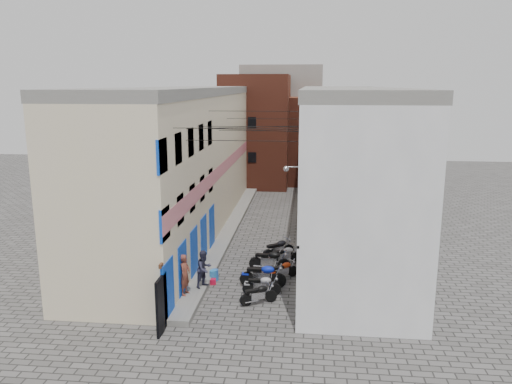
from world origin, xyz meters
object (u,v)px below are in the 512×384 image
(person_b, at_px, (204,269))
(person_a, at_px, (185,275))
(motorcycle_a, at_px, (259,293))
(water_jug_far, at_px, (215,275))
(motorcycle_e, at_px, (270,259))
(water_jug_near, at_px, (213,276))
(motorcycle_c, at_px, (263,274))
(motorcycle_d, at_px, (283,269))
(red_crate, at_px, (212,282))
(motorcycle_f, at_px, (285,254))
(motorcycle_g, at_px, (278,248))
(motorcycle_b, at_px, (262,284))

(person_b, bearing_deg, person_a, 178.53)
(motorcycle_a, height_order, water_jug_far, motorcycle_a)
(motorcycle_e, height_order, water_jug_near, motorcycle_e)
(motorcycle_c, xyz_separation_m, motorcycle_d, (0.89, 1.06, -0.14))
(water_jug_near, distance_m, red_crate, 0.39)
(water_jug_far, height_order, red_crate, water_jug_far)
(motorcycle_d, relative_size, motorcycle_f, 0.88)
(motorcycle_d, relative_size, motorcycle_g, 0.82)
(motorcycle_a, bearing_deg, motorcycle_b, 150.67)
(person_a, bearing_deg, motorcycle_g, -24.03)
(motorcycle_c, distance_m, motorcycle_d, 1.39)
(motorcycle_d, bearing_deg, motorcycle_e, 177.15)
(motorcycle_a, bearing_deg, water_jug_far, -162.78)
(motorcycle_b, bearing_deg, motorcycle_e, 176.12)
(motorcycle_c, bearing_deg, water_jug_far, -101.22)
(motorcycle_b, bearing_deg, motorcycle_d, 154.55)
(motorcycle_f, relative_size, person_b, 1.13)
(motorcycle_a, relative_size, person_a, 0.92)
(motorcycle_b, bearing_deg, motorcycle_c, -179.82)
(red_crate, bearing_deg, motorcycle_f, 42.25)
(motorcycle_c, height_order, motorcycle_e, motorcycle_c)
(red_crate, bearing_deg, motorcycle_d, 16.89)
(motorcycle_f, relative_size, person_a, 1.05)
(motorcycle_g, height_order, water_jug_near, motorcycle_g)
(motorcycle_e, bearing_deg, person_b, -39.39)
(motorcycle_f, bearing_deg, motorcycle_g, 179.47)
(motorcycle_d, xyz_separation_m, motorcycle_e, (-0.74, 1.00, 0.12))
(motorcycle_e, relative_size, water_jug_far, 3.96)
(motorcycle_e, xyz_separation_m, red_crate, (-2.57, -2.01, -0.49))
(motorcycle_b, xyz_separation_m, water_jug_near, (-2.45, 1.30, -0.23))
(motorcycle_b, bearing_deg, motorcycle_a, -3.87)
(motorcycle_d, distance_m, motorcycle_e, 1.25)
(motorcycle_c, distance_m, motorcycle_f, 3.14)
(person_a, bearing_deg, motorcycle_f, -31.44)
(motorcycle_c, height_order, red_crate, motorcycle_c)
(motorcycle_b, height_order, motorcycle_d, motorcycle_b)
(person_a, bearing_deg, water_jug_near, -11.23)
(water_jug_far, bearing_deg, red_crate, -97.06)
(person_a, height_order, person_b, person_a)
(motorcycle_a, height_order, red_crate, motorcycle_a)
(motorcycle_d, relative_size, person_a, 0.92)
(motorcycle_g, distance_m, person_a, 6.79)
(motorcycle_b, bearing_deg, person_a, -76.25)
(motorcycle_a, bearing_deg, motorcycle_c, 152.59)
(motorcycle_a, bearing_deg, motorcycle_d, 135.88)
(person_a, bearing_deg, motorcycle_b, -65.86)
(motorcycle_d, xyz_separation_m, water_jug_near, (-3.31, -0.65, -0.22))
(motorcycle_c, relative_size, person_b, 1.28)
(motorcycle_d, distance_m, person_b, 3.99)
(motorcycle_g, bearing_deg, motorcycle_e, -51.09)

